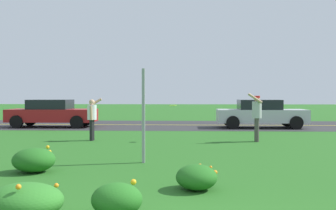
{
  "coord_description": "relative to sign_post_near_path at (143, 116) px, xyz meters",
  "views": [
    {
      "loc": [
        0.12,
        -3.93,
        1.7
      ],
      "look_at": [
        -0.59,
        11.03,
        1.32
      ],
      "focal_mm": 42.88,
      "sensor_mm": 36.0,
      "label": 1
    }
  ],
  "objects": [
    {
      "name": "ground_plane",
      "position": [
        0.97,
        3.28,
        -1.18
      ],
      "size": [
        120.0,
        120.0,
        0.0
      ],
      "primitive_type": "plane",
      "color": "#26601E"
    },
    {
      "name": "highway_strip",
      "position": [
        0.97,
        12.57,
        -1.17
      ],
      "size": [
        120.0,
        7.49,
        0.01
      ],
      "primitive_type": "cube",
      "color": "#2D2D30",
      "rests_on": "ground"
    },
    {
      "name": "highway_center_stripe",
      "position": [
        0.97,
        12.57,
        -1.17
      ],
      "size": [
        120.0,
        0.16,
        0.0
      ],
      "primitive_type": "cube",
      "color": "yellow",
      "rests_on": "ground"
    },
    {
      "name": "daylily_clump_front_center",
      "position": [
        0.11,
        -4.43,
        -0.94
      ],
      "size": [
        0.72,
        0.63,
        0.47
      ],
      "color": "#23661E",
      "rests_on": "ground"
    },
    {
      "name": "daylily_clump_near_camera",
      "position": [
        1.26,
        -2.81,
        -0.95
      ],
      "size": [
        0.75,
        0.82,
        0.45
      ],
      "color": "#23661E",
      "rests_on": "ground"
    },
    {
      "name": "daylily_clump_mid_center",
      "position": [
        -1.12,
        -4.62,
        -0.93
      ],
      "size": [
        1.06,
        0.95,
        0.55
      ],
      "color": "#2D7526",
      "rests_on": "ground"
    },
    {
      "name": "daylily_clump_front_left",
      "position": [
        -2.27,
        -1.34,
        -0.91
      ],
      "size": [
        0.93,
        0.89,
        0.54
      ],
      "color": "#23661E",
      "rests_on": "ground"
    },
    {
      "name": "sign_post_near_path",
      "position": [
        0.0,
        0.0,
        0.0
      ],
      "size": [
        0.07,
        0.1,
        2.35
      ],
      "color": "#93969B",
      "rests_on": "ground"
    },
    {
      "name": "person_thrower_white_shirt",
      "position": [
        -2.45,
        4.78,
        -0.26
      ],
      "size": [
        0.51,
        0.49,
        1.58
      ],
      "color": "silver",
      "rests_on": "ground"
    },
    {
      "name": "person_catcher_red_cap_gray_shirt",
      "position": [
        3.61,
        4.72,
        -0.15
      ],
      "size": [
        0.53,
        0.49,
        1.77
      ],
      "color": "#B2B2B7",
      "rests_on": "ground"
    },
    {
      "name": "frisbee_lime",
      "position": [
        0.57,
        4.69,
        0.14
      ],
      "size": [
        0.27,
        0.27,
        0.05
      ],
      "color": "#8CD133"
    },
    {
      "name": "car_red_center_left",
      "position": [
        -6.05,
        10.89,
        -0.44
      ],
      "size": [
        4.5,
        2.0,
        1.45
      ],
      "color": "maroon",
      "rests_on": "ground"
    },
    {
      "name": "car_silver_center_right",
      "position": [
        4.88,
        10.89,
        -0.44
      ],
      "size": [
        4.5,
        2.0,
        1.45
      ],
      "color": "#B7BABF",
      "rests_on": "ground"
    }
  ]
}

